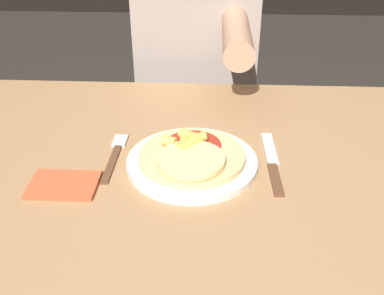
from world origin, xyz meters
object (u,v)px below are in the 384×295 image
(pizza, at_px, (191,155))
(person_diner, at_px, (197,66))
(fork, at_px, (115,154))
(plate, at_px, (192,162))
(dining_table, at_px, (215,224))
(knife, at_px, (272,163))

(pizza, distance_m, person_diner, 0.61)
(fork, relative_size, person_diner, 0.14)
(plate, distance_m, pizza, 0.02)
(dining_table, distance_m, person_diner, 0.66)
(plate, xyz_separation_m, fork, (-0.15, 0.03, -0.00))
(knife, bearing_deg, pizza, -174.75)
(plate, xyz_separation_m, knife, (0.15, 0.01, -0.00))
(fork, height_order, person_diner, person_diner)
(fork, distance_m, person_diner, 0.59)
(dining_table, height_order, fork, fork)
(plate, relative_size, fork, 1.43)
(plate, relative_size, knife, 1.14)
(dining_table, height_order, knife, knife)
(fork, height_order, knife, same)
(dining_table, height_order, pizza, pizza)
(dining_table, bearing_deg, knife, 27.35)
(pizza, bearing_deg, knife, 5.25)
(fork, xyz_separation_m, knife, (0.31, -0.02, 0.00))
(plate, xyz_separation_m, person_diner, (-0.01, 0.61, -0.04))
(dining_table, relative_size, fork, 6.82)
(fork, relative_size, knife, 0.79)
(dining_table, height_order, plate, plate)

